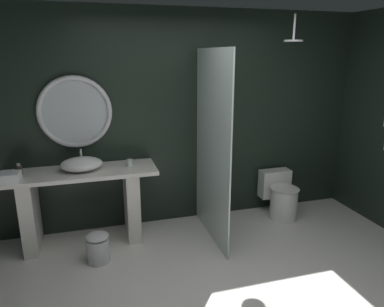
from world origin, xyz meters
name	(u,v)px	position (x,y,z in m)	size (l,w,h in m)	color
back_wall_panel	(182,119)	(0.00, 1.90, 1.30)	(4.80, 0.10, 2.60)	black
vanity_counter	(82,200)	(-1.24, 1.56, 0.52)	(1.66, 0.54, 0.86)	silver
vessel_sink	(81,164)	(-1.22, 1.57, 0.93)	(0.45, 0.37, 0.20)	white
tumbler_cup	(130,163)	(-0.70, 1.56, 0.90)	(0.07, 0.07, 0.08)	silver
soap_dispenser	(19,170)	(-1.85, 1.59, 0.91)	(0.07, 0.07, 0.13)	#3D3323
round_wall_mirror	(75,112)	(-1.24, 1.81, 1.46)	(0.81, 0.06, 0.81)	silver
shower_glass_panel	(212,148)	(0.19, 1.30, 1.07)	(0.02, 1.11, 2.14)	silver
rain_shower_head	(293,39)	(1.14, 1.36, 2.24)	(0.21, 0.21, 0.29)	silver
toilet	(280,196)	(1.24, 1.55, 0.28)	(0.41, 0.55, 0.58)	white
waste_bin	(98,247)	(-1.11, 1.10, 0.16)	(0.23, 0.23, 0.32)	silver
folded_hand_towel	(8,178)	(-1.91, 1.39, 0.90)	(0.22, 0.18, 0.10)	white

